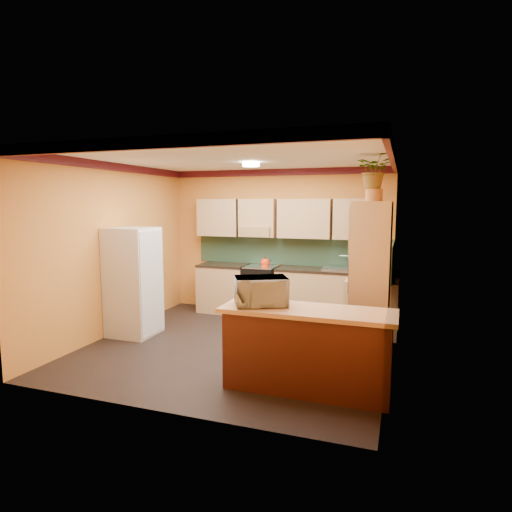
{
  "coord_description": "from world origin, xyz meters",
  "views": [
    {
      "loc": [
        2.23,
        -5.63,
        2.08
      ],
      "look_at": [
        0.13,
        0.45,
        1.28
      ],
      "focal_mm": 30.0,
      "sensor_mm": 36.0,
      "label": 1
    }
  ],
  "objects": [
    {
      "name": "countertop_back",
      "position": [
        0.39,
        1.8,
        0.9
      ],
      "size": [
        3.65,
        0.62,
        0.04
      ],
      "primitive_type": "cube",
      "color": "black",
      "rests_on": "base_cabinets_back"
    },
    {
      "name": "countertop_right",
      "position": [
        1.8,
        1.19,
        0.9
      ],
      "size": [
        0.62,
        0.8,
        0.04
      ],
      "primitive_type": "cube",
      "color": "black",
      "rests_on": "base_cabinets_right"
    },
    {
      "name": "breakfast_bar",
      "position": [
        1.27,
        -1.13,
        0.44
      ],
      "size": [
        1.8,
        0.55,
        0.88
      ],
      "primitive_type": "cube",
      "color": "#4C2211",
      "rests_on": "ground"
    },
    {
      "name": "stove",
      "position": [
        -0.24,
        1.8,
        0.46
      ],
      "size": [
        0.58,
        0.58,
        0.91
      ],
      "primitive_type": "cube",
      "color": "black",
      "rests_on": "ground"
    },
    {
      "name": "fern_pot",
      "position": [
        1.85,
        0.19,
        2.18
      ],
      "size": [
        0.22,
        0.22,
        0.16
      ],
      "primitive_type": "cylinder",
      "color": "#9C5825",
      "rests_on": "pantry"
    },
    {
      "name": "bar_top",
      "position": [
        1.27,
        -1.13,
        0.91
      ],
      "size": [
        1.9,
        0.65,
        0.05
      ],
      "primitive_type": "cube",
      "color": "tan",
      "rests_on": "breakfast_bar"
    },
    {
      "name": "sink",
      "position": [
        1.16,
        1.8,
        0.94
      ],
      "size": [
        0.48,
        0.4,
        0.03
      ],
      "primitive_type": "cube",
      "color": "silver",
      "rests_on": "countertop_back"
    },
    {
      "name": "base_cabinets_right",
      "position": [
        1.8,
        1.19,
        0.44
      ],
      "size": [
        0.6,
        0.8,
        0.88
      ],
      "primitive_type": "cube",
      "color": "tan",
      "rests_on": "ground"
    },
    {
      "name": "fridge",
      "position": [
        -1.75,
        -0.01,
        0.85
      ],
      "size": [
        0.68,
        0.66,
        1.7
      ],
      "primitive_type": "cube",
      "color": "silver",
      "rests_on": "ground"
    },
    {
      "name": "microwave",
      "position": [
        0.73,
        -1.13,
        1.09
      ],
      "size": [
        0.7,
        0.61,
        0.32
      ],
      "primitive_type": "imported",
      "rotation": [
        0.0,
        0.0,
        0.46
      ],
      "color": "silver",
      "rests_on": "bar_top"
    },
    {
      "name": "kettle",
      "position": [
        -0.14,
        1.75,
        1.0
      ],
      "size": [
        0.2,
        0.2,
        0.18
      ],
      "primitive_type": null,
      "rotation": [
        0.0,
        0.0,
        0.18
      ],
      "color": "red",
      "rests_on": "stove"
    },
    {
      "name": "base_cabinets_back",
      "position": [
        0.39,
        1.8,
        0.44
      ],
      "size": [
        3.65,
        0.6,
        0.88
      ],
      "primitive_type": "cube",
      "color": "tan",
      "rests_on": "ground"
    },
    {
      "name": "room_shell",
      "position": [
        0.02,
        0.28,
        2.09
      ],
      "size": [
        4.24,
        4.24,
        2.72
      ],
      "color": "black",
      "rests_on": "ground"
    },
    {
      "name": "fern",
      "position": [
        1.85,
        0.19,
        2.5
      ],
      "size": [
        0.44,
        0.38,
        0.49
      ],
      "primitive_type": "imported",
      "rotation": [
        0.0,
        0.0,
        -0.0
      ],
      "color": "tan",
      "rests_on": "fern_pot"
    },
    {
      "name": "pantry",
      "position": [
        1.85,
        0.14,
        1.05
      ],
      "size": [
        0.48,
        0.9,
        2.1
      ],
      "primitive_type": "cube",
      "color": "tan",
      "rests_on": "ground"
    }
  ]
}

